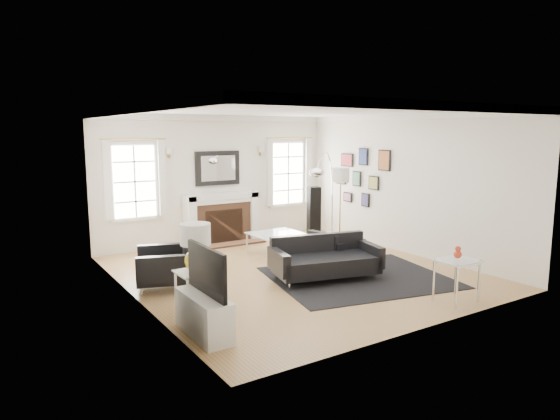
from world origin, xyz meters
TOP-DOWN VIEW (x-y plane):
  - floor at (0.00, 0.00)m, footprint 6.00×6.00m
  - back_wall at (0.00, 3.00)m, footprint 5.50×0.04m
  - front_wall at (0.00, -3.00)m, footprint 5.50×0.04m
  - left_wall at (-2.75, 0.00)m, footprint 0.04×6.00m
  - right_wall at (2.75, 0.00)m, footprint 0.04×6.00m
  - ceiling at (0.00, 0.00)m, footprint 5.50×6.00m
  - crown_molding at (0.00, 0.00)m, footprint 5.50×6.00m
  - fireplace at (0.00, 2.79)m, footprint 1.70×0.69m
  - mantel_mirror at (0.00, 2.95)m, footprint 1.05×0.07m
  - window_left at (-1.85, 2.95)m, footprint 1.24×0.15m
  - window_right at (1.85, 2.95)m, footprint 1.24×0.15m
  - gallery_wall at (2.72, 1.30)m, footprint 0.04×1.73m
  - tv_unit at (-2.44, -1.70)m, footprint 0.35×1.00m
  - area_rug at (0.74, -0.89)m, footprint 3.27×2.91m
  - sofa at (0.22, -0.60)m, footprint 1.93×1.21m
  - armchair_left at (-2.14, 0.34)m, footprint 1.10×1.17m
  - armchair_right at (0.84, -0.10)m, footprint 0.83×0.90m
  - coffee_table at (0.43, 1.16)m, footprint 0.99×0.99m
  - side_table_left at (-2.20, -0.91)m, footprint 0.52×0.52m
  - nesting_table at (1.11, -2.57)m, footprint 0.57×0.48m
  - gourd_lamp at (-2.20, -0.91)m, footprint 0.41×0.41m
  - orange_vase at (1.11, -2.57)m, footprint 0.11×0.11m
  - arc_floor_lamp at (1.58, 1.14)m, footprint 1.49×1.38m
  - stick_floor_lamp at (1.64, 0.72)m, footprint 0.35×0.35m
  - speaker_tower at (1.69, 1.67)m, footprint 0.31×0.31m

SIDE VIEW (x-z plane):
  - floor at x=0.00m, z-range 0.00..0.00m
  - area_rug at x=0.74m, z-range 0.00..0.01m
  - armchair_right at x=0.84m, z-range 0.03..0.58m
  - sofa at x=0.22m, z-range 0.03..0.61m
  - tv_unit at x=-2.44m, z-range -0.22..0.87m
  - armchair_left at x=-2.14m, z-range 0.04..0.68m
  - coffee_table at x=0.43m, z-range 0.19..0.63m
  - side_table_left at x=-2.20m, z-range 0.18..0.74m
  - nesting_table at x=1.11m, z-range 0.19..0.82m
  - fireplace at x=0.00m, z-range -0.01..1.10m
  - speaker_tower at x=1.69m, z-range 0.00..1.25m
  - orange_vase at x=1.11m, z-range 0.64..0.82m
  - gourd_lamp at x=-2.20m, z-range 0.62..1.28m
  - arc_floor_lamp at x=1.58m, z-range 0.09..2.20m
  - back_wall at x=0.00m, z-range 0.00..2.80m
  - front_wall at x=0.00m, z-range 0.00..2.80m
  - left_wall at x=-2.75m, z-range 0.00..2.80m
  - right_wall at x=2.75m, z-range 0.00..2.80m
  - window_left at x=-1.85m, z-range 0.65..2.27m
  - window_right at x=1.85m, z-range 0.65..2.27m
  - stick_floor_lamp at x=1.64m, z-range 0.63..2.36m
  - gallery_wall at x=2.72m, z-range 0.89..2.18m
  - mantel_mirror at x=0.00m, z-range 1.27..2.02m
  - crown_molding at x=0.00m, z-range 2.68..2.80m
  - ceiling at x=0.00m, z-range 2.79..2.81m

